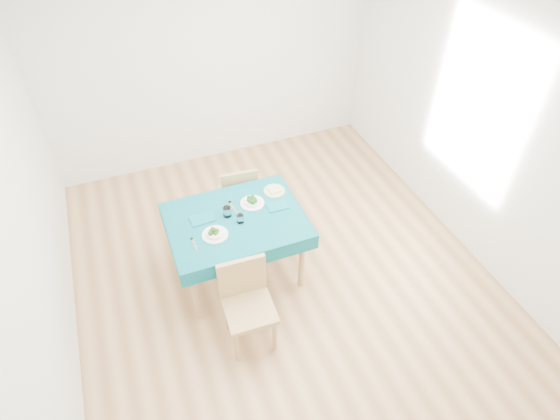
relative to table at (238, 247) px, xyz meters
name	(u,v)px	position (x,y,z in m)	size (l,w,h in m)	color
room_shell	(280,166)	(0.39, -0.13, 0.97)	(4.02, 4.52, 2.73)	olive
table	(238,247)	(0.00, 0.00, 0.00)	(1.25, 0.95, 0.76)	#08555F
chair_near	(249,303)	(-0.14, -0.77, 0.14)	(0.42, 0.46, 1.04)	#A3804C
chair_far	(238,191)	(0.23, 0.71, 0.09)	(0.38, 0.41, 0.94)	#A3804C
bowl_near	(215,232)	(-0.23, -0.13, 0.41)	(0.23, 0.23, 0.07)	white
bowl_far	(252,201)	(0.21, 0.15, 0.41)	(0.23, 0.23, 0.07)	white
fork_near	(194,244)	(-0.43, -0.17, 0.38)	(0.02, 0.16, 0.00)	silver
knife_near	(222,233)	(-0.17, -0.13, 0.38)	(0.02, 0.22, 0.00)	silver
fork_far	(233,207)	(0.03, 0.17, 0.38)	(0.02, 0.19, 0.00)	silver
knife_far	(283,200)	(0.50, 0.09, 0.38)	(0.01, 0.19, 0.00)	silver
napkin_near	(202,219)	(-0.28, 0.11, 0.39)	(0.22, 0.15, 0.01)	#0C6069
napkin_far	(277,206)	(0.42, 0.02, 0.38)	(0.20, 0.14, 0.01)	#0C6069
tumbler_center	(227,212)	(-0.06, 0.07, 0.43)	(0.08, 0.08, 0.10)	white
tumbler_side	(240,219)	(0.03, -0.05, 0.42)	(0.06, 0.06, 0.08)	white
side_plate	(274,191)	(0.47, 0.24, 0.38)	(0.21, 0.21, 0.01)	#B3DA6A
bread_slice	(274,190)	(0.47, 0.24, 0.40)	(0.10, 0.10, 0.02)	beige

